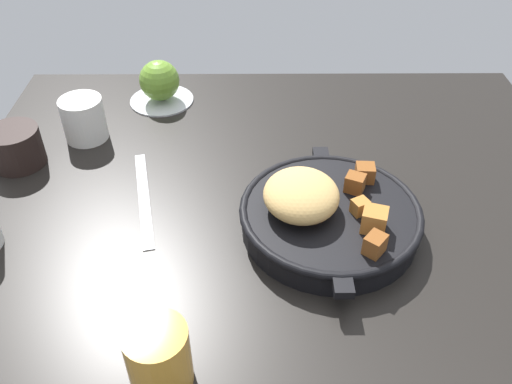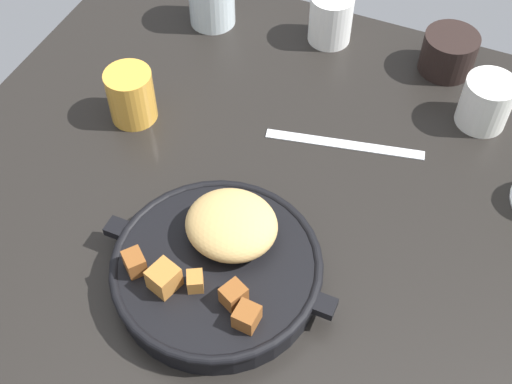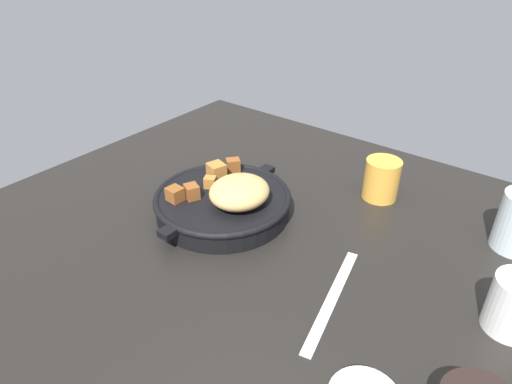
{
  "view_description": "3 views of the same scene",
  "coord_description": "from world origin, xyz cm",
  "px_view_note": "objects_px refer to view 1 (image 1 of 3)",
  "views": [
    {
      "loc": [
        -56.13,
        3.39,
        52.55
      ],
      "look_at": [
        -0.75,
        3.04,
        6.83
      ],
      "focal_mm": 37.75,
      "sensor_mm": 36.0,
      "label": 1
    },
    {
      "loc": [
        20.16,
        -44.09,
        71.0
      ],
      "look_at": [
        0.41,
        1.59,
        7.7
      ],
      "focal_mm": 47.24,
      "sensor_mm": 36.0,
      "label": 2
    },
    {
      "loc": [
        50.27,
        40.39,
        47.01
      ],
      "look_at": [
        -0.32,
        0.97,
        7.93
      ],
      "focal_mm": 31.48,
      "sensor_mm": 36.0,
      "label": 3
    }
  ],
  "objects_px": {
    "red_apple": "(159,80)",
    "butter_knife": "(144,197)",
    "coffee_mug_dark": "(16,147)",
    "cast_iron_skillet": "(327,214)",
    "juice_glass_amber": "(159,357)",
    "ceramic_mug_white": "(84,119)"
  },
  "relations": [
    {
      "from": "cast_iron_skillet",
      "to": "butter_knife",
      "type": "distance_m",
      "value": 0.28
    },
    {
      "from": "cast_iron_skillet",
      "to": "juice_glass_amber",
      "type": "relative_size",
      "value": 3.69
    },
    {
      "from": "red_apple",
      "to": "coffee_mug_dark",
      "type": "relative_size",
      "value": 0.9
    },
    {
      "from": "cast_iron_skillet",
      "to": "juice_glass_amber",
      "type": "bearing_deg",
      "value": 139.32
    },
    {
      "from": "butter_knife",
      "to": "coffee_mug_dark",
      "type": "height_order",
      "value": "coffee_mug_dark"
    },
    {
      "from": "coffee_mug_dark",
      "to": "red_apple",
      "type": "bearing_deg",
      "value": -45.75
    },
    {
      "from": "coffee_mug_dark",
      "to": "juice_glass_amber",
      "type": "distance_m",
      "value": 0.49
    },
    {
      "from": "red_apple",
      "to": "juice_glass_amber",
      "type": "bearing_deg",
      "value": -172.59
    },
    {
      "from": "cast_iron_skillet",
      "to": "red_apple",
      "type": "xyz_separation_m",
      "value": [
        0.36,
        0.28,
        0.01
      ]
    },
    {
      "from": "juice_glass_amber",
      "to": "ceramic_mug_white",
      "type": "distance_m",
      "value": 0.51
    },
    {
      "from": "red_apple",
      "to": "butter_knife",
      "type": "bearing_deg",
      "value": -178.0
    },
    {
      "from": "red_apple",
      "to": "ceramic_mug_white",
      "type": "xyz_separation_m",
      "value": [
        -0.13,
        0.11,
        -0.01
      ]
    },
    {
      "from": "red_apple",
      "to": "juice_glass_amber",
      "type": "xyz_separation_m",
      "value": [
        -0.59,
        -0.08,
        -0.0
      ]
    },
    {
      "from": "cast_iron_skillet",
      "to": "coffee_mug_dark",
      "type": "bearing_deg",
      "value": 71.48
    },
    {
      "from": "ceramic_mug_white",
      "to": "juice_glass_amber",
      "type": "bearing_deg",
      "value": -157.88
    },
    {
      "from": "cast_iron_skillet",
      "to": "red_apple",
      "type": "distance_m",
      "value": 0.46
    },
    {
      "from": "cast_iron_skillet",
      "to": "juice_glass_amber",
      "type": "height_order",
      "value": "cast_iron_skillet"
    },
    {
      "from": "cast_iron_skillet",
      "to": "butter_knife",
      "type": "height_order",
      "value": "cast_iron_skillet"
    },
    {
      "from": "butter_knife",
      "to": "cast_iron_skillet",
      "type": "bearing_deg",
      "value": -116.92
    },
    {
      "from": "ceramic_mug_white",
      "to": "cast_iron_skillet",
      "type": "bearing_deg",
      "value": -121.16
    },
    {
      "from": "cast_iron_skillet",
      "to": "butter_knife",
      "type": "xyz_separation_m",
      "value": [
        0.07,
        0.27,
        -0.03
      ]
    },
    {
      "from": "juice_glass_amber",
      "to": "ceramic_mug_white",
      "type": "xyz_separation_m",
      "value": [
        0.47,
        0.19,
        -0.0
      ]
    }
  ]
}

